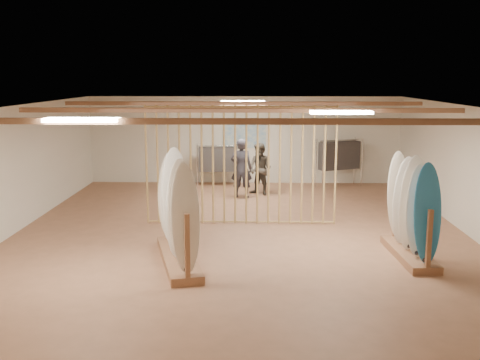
{
  "coord_description": "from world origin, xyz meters",
  "views": [
    {
      "loc": [
        0.28,
        -12.06,
        3.44
      ],
      "look_at": [
        0.0,
        0.0,
        1.2
      ],
      "focal_mm": 42.0,
      "sensor_mm": 36.0,
      "label": 1
    }
  ],
  "objects_px": {
    "clothing_rack_b": "(339,155)",
    "shopper_b": "(260,166)",
    "rack_right": "(411,224)",
    "rack_left": "(178,226)",
    "clothing_rack_a": "(217,159)",
    "shopper_a": "(241,164)"
  },
  "relations": [
    {
      "from": "clothing_rack_a",
      "to": "clothing_rack_b",
      "type": "distance_m",
      "value": 3.83
    },
    {
      "from": "rack_left",
      "to": "clothing_rack_b",
      "type": "relative_size",
      "value": 1.72
    },
    {
      "from": "shopper_b",
      "to": "rack_left",
      "type": "bearing_deg",
      "value": -70.21
    },
    {
      "from": "rack_left",
      "to": "shopper_b",
      "type": "xyz_separation_m",
      "value": [
        1.6,
        6.14,
        0.16
      ]
    },
    {
      "from": "rack_right",
      "to": "shopper_a",
      "type": "xyz_separation_m",
      "value": [
        -3.34,
        5.35,
        0.29
      ]
    },
    {
      "from": "rack_right",
      "to": "clothing_rack_b",
      "type": "relative_size",
      "value": 1.37
    },
    {
      "from": "shopper_a",
      "to": "shopper_b",
      "type": "height_order",
      "value": "shopper_a"
    },
    {
      "from": "rack_right",
      "to": "shopper_a",
      "type": "bearing_deg",
      "value": 118.97
    },
    {
      "from": "rack_left",
      "to": "clothing_rack_b",
      "type": "xyz_separation_m",
      "value": [
        4.09,
        7.43,
        0.29
      ]
    },
    {
      "from": "clothing_rack_b",
      "to": "shopper_b",
      "type": "distance_m",
      "value": 2.81
    },
    {
      "from": "clothing_rack_b",
      "to": "shopper_b",
      "type": "bearing_deg",
      "value": -176.92
    },
    {
      "from": "clothing_rack_a",
      "to": "rack_right",
      "type": "bearing_deg",
      "value": -62.64
    },
    {
      "from": "rack_left",
      "to": "rack_right",
      "type": "xyz_separation_m",
      "value": [
        4.4,
        0.4,
        -0.04
      ]
    },
    {
      "from": "rack_left",
      "to": "shopper_b",
      "type": "bearing_deg",
      "value": 60.78
    },
    {
      "from": "rack_right",
      "to": "clothing_rack_b",
      "type": "distance_m",
      "value": 7.05
    },
    {
      "from": "rack_left",
      "to": "clothing_rack_a",
      "type": "bearing_deg",
      "value": 73.36
    },
    {
      "from": "rack_right",
      "to": "shopper_b",
      "type": "xyz_separation_m",
      "value": [
        -2.8,
        5.74,
        0.19
      ]
    },
    {
      "from": "clothing_rack_b",
      "to": "shopper_b",
      "type": "height_order",
      "value": "shopper_b"
    },
    {
      "from": "clothing_rack_a",
      "to": "shopper_a",
      "type": "bearing_deg",
      "value": -67.33
    },
    {
      "from": "rack_left",
      "to": "clothing_rack_a",
      "type": "height_order",
      "value": "rack_left"
    },
    {
      "from": "clothing_rack_b",
      "to": "clothing_rack_a",
      "type": "bearing_deg",
      "value": 156.47
    },
    {
      "from": "clothing_rack_a",
      "to": "shopper_a",
      "type": "height_order",
      "value": "shopper_a"
    }
  ]
}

